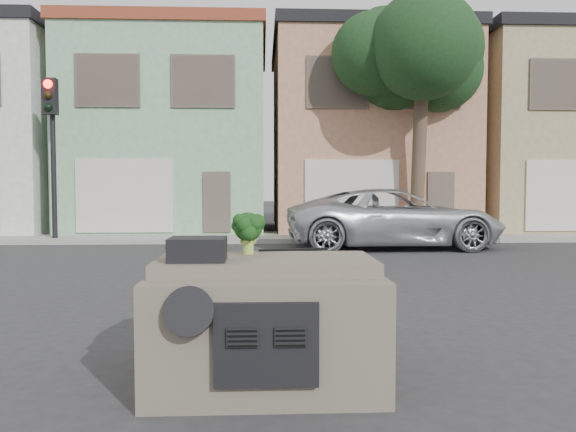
{
  "coord_description": "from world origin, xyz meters",
  "views": [
    {
      "loc": [
        -0.03,
        -8.13,
        1.75
      ],
      "look_at": [
        0.36,
        0.5,
        1.3
      ],
      "focal_mm": 35.0,
      "sensor_mm": 36.0,
      "label": 1
    }
  ],
  "objects": [
    {
      "name": "traffic_signal",
      "position": [
        -6.5,
        9.5,
        2.55
      ],
      "size": [
        0.4,
        0.4,
        5.1
      ],
      "primitive_type": "cube",
      "color": "black",
      "rests_on": "ground"
    },
    {
      "name": "townhouse_beige",
      "position": [
        11.5,
        14.5,
        3.77
      ],
      "size": [
        7.2,
        8.2,
        7.55
      ],
      "primitive_type": "cube",
      "color": "tan",
      "rests_on": "ground"
    },
    {
      "name": "car_dashboard",
      "position": [
        0.0,
        -3.0,
        0.56
      ],
      "size": [
        2.0,
        1.8,
        1.12
      ],
      "primitive_type": "cube",
      "color": "#675D4F",
      "rests_on": "ground"
    },
    {
      "name": "townhouse_mint",
      "position": [
        -3.5,
        14.5,
        3.77
      ],
      "size": [
        7.2,
        8.2,
        7.55
      ],
      "primitive_type": "cube",
      "color": "#86B68B",
      "rests_on": "ground"
    },
    {
      "name": "silver_pickup",
      "position": [
        3.72,
        7.69,
        0.0
      ],
      "size": [
        6.2,
        3.02,
        1.7
      ],
      "primitive_type": "imported",
      "rotation": [
        0.0,
        0.0,
        1.6
      ],
      "color": "#B6B8BE",
      "rests_on": "ground"
    },
    {
      "name": "wiper_arm",
      "position": [
        0.28,
        -2.62,
        1.13
      ],
      "size": [
        0.69,
        0.15,
        0.02
      ],
      "primitive_type": "cube",
      "rotation": [
        0.0,
        0.0,
        0.17
      ],
      "color": "black",
      "rests_on": "car_dashboard"
    },
    {
      "name": "instrument_hump",
      "position": [
        -0.58,
        -3.35,
        1.22
      ],
      "size": [
        0.48,
        0.38,
        0.2
      ],
      "primitive_type": "cube",
      "color": "black",
      "rests_on": "car_dashboard"
    },
    {
      "name": "sidewalk",
      "position": [
        0.0,
        10.5,
        0.07
      ],
      "size": [
        40.0,
        3.0,
        0.15
      ],
      "primitive_type": "cube",
      "color": "gray",
      "rests_on": "ground"
    },
    {
      "name": "ground_plane",
      "position": [
        0.0,
        0.0,
        0.0
      ],
      "size": [
        120.0,
        120.0,
        0.0
      ],
      "primitive_type": "plane",
      "color": "#303033",
      "rests_on": "ground"
    },
    {
      "name": "tree_near",
      "position": [
        5.0,
        9.8,
        4.25
      ],
      "size": [
        4.4,
        4.0,
        8.5
      ],
      "primitive_type": "cube",
      "color": "#183618",
      "rests_on": "ground"
    },
    {
      "name": "broccoli",
      "position": [
        -0.16,
        -2.88,
        1.32
      ],
      "size": [
        0.46,
        0.46,
        0.4
      ],
      "primitive_type": "cube",
      "rotation": [
        0.0,
        0.0,
        2.43
      ],
      "color": "black",
      "rests_on": "car_dashboard"
    },
    {
      "name": "townhouse_tan",
      "position": [
        4.0,
        14.5,
        3.77
      ],
      "size": [
        7.2,
        8.2,
        7.55
      ],
      "primitive_type": "cube",
      "color": "tan",
      "rests_on": "ground"
    }
  ]
}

